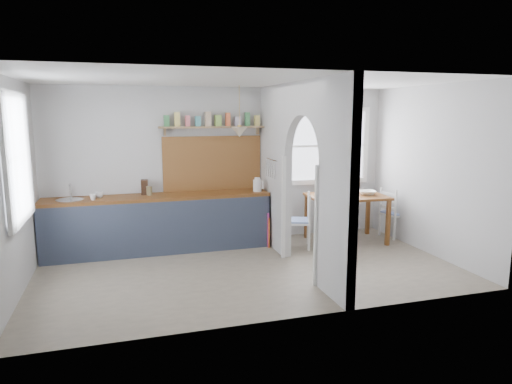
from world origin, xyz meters
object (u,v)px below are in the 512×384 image
object	(u,v)px
kettle	(257,184)
dining_table	(346,218)
chair_right	(395,212)
chair_left	(297,220)
vase	(345,187)

from	to	relation	value
kettle	dining_table	bearing A→B (deg)	-17.29
chair_right	kettle	xyz separation A→B (m)	(-2.47, 0.26, 0.57)
dining_table	kettle	distance (m)	1.64
dining_table	kettle	size ratio (longest dim) A/B	5.68
chair_left	vase	size ratio (longest dim) A/B	4.62
chair_right	vase	world-z (taller)	vase
chair_left	vase	world-z (taller)	vase
dining_table	vase	size ratio (longest dim) A/B	6.62
chair_right	vase	xyz separation A→B (m)	(-0.90, 0.18, 0.46)
vase	dining_table	bearing A→B (deg)	-110.91
dining_table	vase	xyz separation A→B (m)	(0.08, 0.21, 0.50)
chair_right	kettle	distance (m)	2.55
vase	chair_right	bearing A→B (deg)	-11.09
chair_left	vase	bearing A→B (deg)	126.73
dining_table	chair_left	distance (m)	0.93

